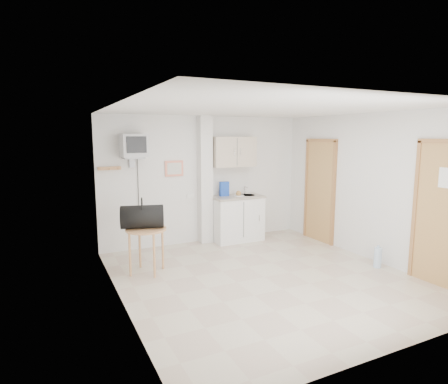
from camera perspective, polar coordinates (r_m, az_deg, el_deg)
name	(u,v)px	position (r m, az deg, el deg)	size (l,w,h in m)	color
ground	(264,277)	(5.84, 6.14, -12.78)	(4.50, 4.50, 0.00)	beige
room_envelope	(276,175)	(5.68, 7.96, 2.59)	(4.24, 4.54, 2.55)	white
kitchenette	(236,201)	(7.58, 1.86, -1.42)	(1.03, 0.58, 2.10)	white
crt_television	(134,146)	(6.78, -13.58, 6.78)	(0.44, 0.45, 2.15)	slate
round_table	(146,234)	(5.93, -11.77, -6.34)	(0.63, 0.63, 0.71)	#BC7B4B
duffel_bag	(142,217)	(5.89, -12.36, -3.67)	(0.71, 0.51, 0.48)	black
water_bottle	(378,257)	(6.64, 22.38, -9.21)	(0.12, 0.12, 0.37)	#B4D2F1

